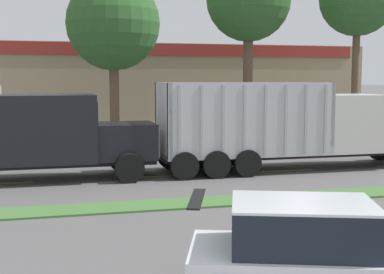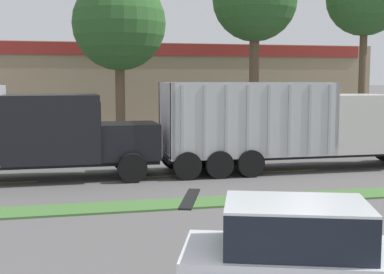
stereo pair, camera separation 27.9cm
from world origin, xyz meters
name	(u,v)px [view 1 (the left image)]	position (x,y,z in m)	size (l,w,h in m)	color
grass_verge	(133,206)	(0.00, 10.00, 0.03)	(120.00, 1.27, 0.06)	#477538
centre_line_5	(151,177)	(1.31, 14.63, 0.00)	(2.40, 0.14, 0.01)	yellow
centre_line_6	(284,171)	(6.71, 14.63, 0.00)	(2.40, 0.14, 0.01)	yellow
dump_truck_lead	(18,136)	(-3.40, 14.91, 1.64)	(11.93, 2.80, 3.58)	black
dump_truck_trail	(318,130)	(8.34, 14.97, 1.58)	(11.37, 2.81, 3.51)	black
rally_car	(312,253)	(1.86, 2.74, 0.86)	(4.47, 3.06, 1.72)	silver
store_building_backdrop	(67,87)	(-1.18, 36.92, 3.04)	(42.68, 12.10, 6.07)	#9E896B
tree_behind_centre	(113,14)	(1.12, 25.15, 7.18)	(5.15, 5.15, 10.55)	brown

